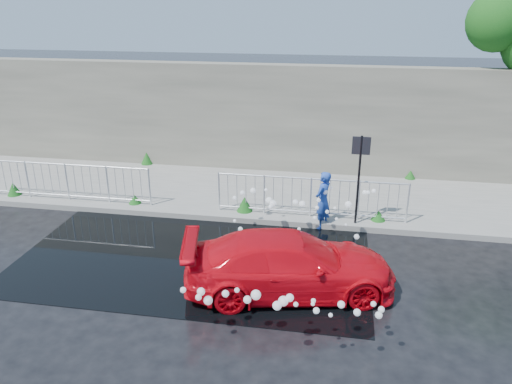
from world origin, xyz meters
TOP-DOWN VIEW (x-y plane):
  - ground at (0.00, 0.00)m, footprint 90.00×90.00m
  - pavement at (0.00, 5.00)m, footprint 30.00×4.00m
  - curb at (0.00, 3.00)m, footprint 30.00×0.25m
  - retaining_wall at (0.00, 7.20)m, footprint 30.00×0.60m
  - puddle at (0.50, 1.00)m, footprint 8.00×5.00m
  - sign_post at (4.20, 3.10)m, footprint 0.45×0.06m
  - railing_left at (-4.00, 3.35)m, footprint 5.05×0.05m
  - railing_right at (3.00, 3.35)m, footprint 5.05×0.05m
  - weeds at (-0.55, 4.56)m, footprint 12.17×3.93m
  - water_spray at (2.72, 0.48)m, footprint 3.56×5.56m
  - red_car at (2.83, -0.15)m, footprint 4.55×2.62m
  - person at (3.34, 3.00)m, footprint 0.59×0.67m

SIDE VIEW (x-z plane):
  - ground at x=0.00m, z-range 0.00..0.00m
  - puddle at x=0.50m, z-range 0.00..0.01m
  - pavement at x=0.00m, z-range 0.00..0.15m
  - curb at x=0.00m, z-range 0.00..0.16m
  - weeds at x=-0.55m, z-range 0.12..0.54m
  - red_car at x=2.83m, z-range 0.00..1.24m
  - railing_left at x=-4.00m, z-range 0.19..1.29m
  - railing_right at x=3.00m, z-range 0.19..1.29m
  - person at x=3.34m, z-range 0.00..1.55m
  - water_spray at x=2.72m, z-range 0.33..1.34m
  - sign_post at x=4.20m, z-range 0.47..2.97m
  - retaining_wall at x=0.00m, z-range 0.15..3.65m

